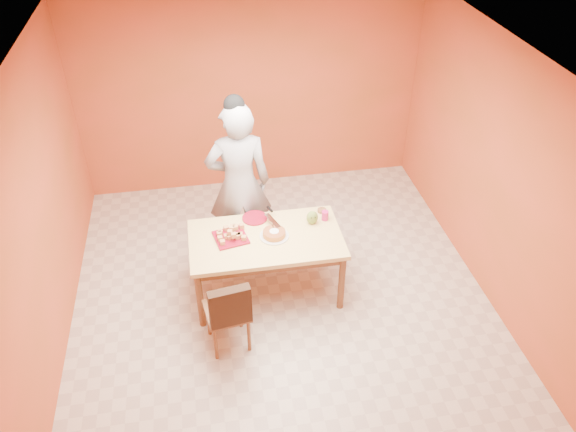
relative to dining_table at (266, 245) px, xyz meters
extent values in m
plane|color=beige|center=(0.14, -0.20, -0.67)|extent=(5.00, 5.00, 0.00)
plane|color=white|center=(0.14, -0.20, 2.03)|extent=(5.00, 5.00, 0.00)
plane|color=#D74E31|center=(0.14, 2.30, 0.68)|extent=(4.50, 0.00, 4.50)
plane|color=#D74E31|center=(-2.11, -0.20, 0.68)|extent=(0.00, 5.00, 5.00)
plane|color=#D74E31|center=(2.39, -0.20, 0.68)|extent=(0.00, 5.00, 5.00)
cube|color=#E7CA78|center=(0.00, 0.00, 0.07)|extent=(1.60, 0.90, 0.05)
cube|color=brown|center=(0.00, 0.00, -0.01)|extent=(1.48, 0.78, 0.10)
cylinder|color=brown|center=(-0.74, -0.39, -0.31)|extent=(0.07, 0.07, 0.71)
cylinder|color=brown|center=(-0.74, 0.39, -0.31)|extent=(0.07, 0.07, 0.71)
cylinder|color=brown|center=(0.74, -0.39, -0.31)|extent=(0.07, 0.07, 0.71)
cylinder|color=brown|center=(0.74, 0.39, -0.31)|extent=(0.07, 0.07, 0.71)
imported|color=gray|center=(-0.20, 0.70, 0.33)|extent=(0.73, 0.49, 1.99)
cube|color=maroon|center=(-0.36, 0.05, 0.10)|extent=(0.39, 0.39, 0.02)
cylinder|color=maroon|center=(-0.07, 0.35, 0.10)|extent=(0.36, 0.36, 0.02)
cylinder|color=silver|center=(0.09, 0.01, 0.10)|extent=(0.32, 0.32, 0.01)
cylinder|color=orange|center=(0.09, 0.01, 0.13)|extent=(0.30, 0.30, 0.05)
cube|color=silver|center=(0.10, 0.19, 0.17)|extent=(0.15, 0.28, 0.01)
ellipsoid|color=olive|center=(0.53, 0.16, 0.17)|extent=(0.14, 0.11, 0.16)
cylinder|color=#BF1C66|center=(0.68, 0.20, 0.15)|extent=(0.09, 0.09, 0.11)
cylinder|color=#3E1C10|center=(0.68, 0.35, 0.11)|extent=(0.12, 0.12, 0.03)
camera|label=1|loc=(-0.56, -4.55, 3.77)|focal=35.00mm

